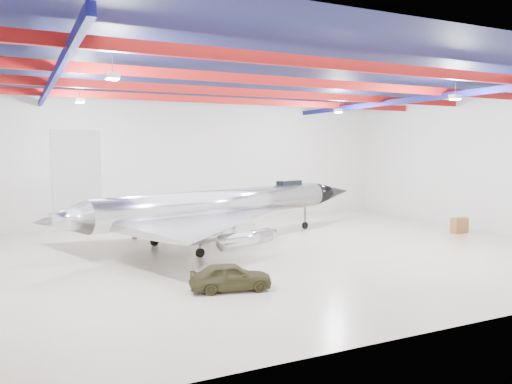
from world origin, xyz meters
TOP-DOWN VIEW (x-y plane):
  - floor at (0.00, 0.00)m, footprint 40.00×40.00m
  - wall_back at (0.00, 15.00)m, footprint 40.00×0.00m
  - wall_right at (20.00, 0.00)m, footprint 0.00×30.00m
  - ceiling at (0.00, 0.00)m, footprint 40.00×40.00m
  - ceiling_structure at (0.00, 0.00)m, footprint 39.50×29.50m
  - jet_aircraft at (-1.01, 4.07)m, footprint 27.06×20.28m
  - jeep at (-5.00, -6.92)m, footprint 4.08×2.34m
  - desk at (17.34, -0.08)m, footprint 1.31×0.67m
  - toolbox_red at (0.02, 7.50)m, footprint 0.60×0.55m
  - engine_drum at (0.01, 4.74)m, footprint 0.54×0.54m
  - parts_bin at (3.60, 5.37)m, footprint 0.70×0.62m
  - crate_small at (-6.17, 8.56)m, footprint 0.38×0.33m
  - oil_barrel at (-1.42, 6.36)m, footprint 0.69×0.60m
  - spares_box at (1.18, 9.72)m, footprint 0.54×0.54m

SIDE VIEW (x-z plane):
  - floor at x=0.00m, z-range 0.00..0.00m
  - crate_small at x=-6.17m, z-range 0.00..0.23m
  - toolbox_red at x=0.02m, z-range 0.00..0.34m
  - spares_box at x=1.18m, z-range 0.00..0.37m
  - engine_drum at x=0.01m, z-range 0.00..0.37m
  - parts_bin at x=3.60m, z-range 0.00..0.42m
  - oil_barrel at x=-1.42m, z-range 0.00..0.42m
  - desk at x=17.34m, z-range 0.00..1.20m
  - jeep at x=-5.00m, z-range 0.00..1.31m
  - jet_aircraft at x=-1.01m, z-range -1.31..6.32m
  - wall_back at x=0.00m, z-range -14.50..25.50m
  - wall_right at x=20.00m, z-range -9.50..20.50m
  - ceiling_structure at x=0.00m, z-range 9.79..10.86m
  - ceiling at x=0.00m, z-range 11.00..11.00m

